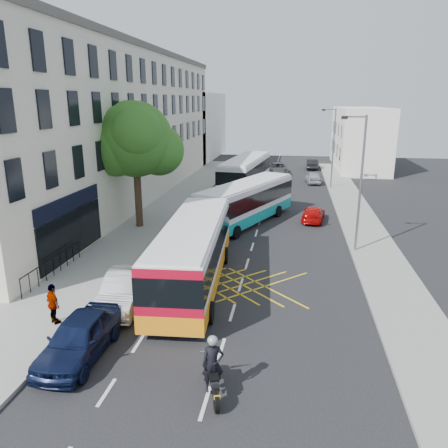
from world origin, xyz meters
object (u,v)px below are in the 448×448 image
at_px(bus_near, 193,253).
at_px(motorbike, 213,367).
at_px(lamp_near, 360,177).
at_px(parked_car_blue, 79,338).
at_px(lamp_far, 332,144).
at_px(bus_far, 246,174).
at_px(pedestrian_far, 53,304).
at_px(red_hatchback, 313,214).
at_px(distant_car_grey, 278,169).
at_px(distant_car_dark, 312,164).
at_px(street_tree, 135,140).
at_px(distant_car_silver, 313,177).
at_px(bus_mid, 246,202).
at_px(parked_car_silver, 124,290).

relative_size(bus_near, motorbike, 5.16).
xyz_separation_m(lamp_near, parked_car_blue, (-11.15, -13.23, -3.85)).
distance_m(lamp_far, bus_far, 9.39).
bearing_deg(pedestrian_far, red_hatchback, -85.41).
bearing_deg(bus_far, distant_car_grey, 82.30).
bearing_deg(bus_near, red_hatchback, 60.43).
bearing_deg(distant_car_grey, red_hatchback, -86.36).
distance_m(lamp_near, parked_car_blue, 17.72).
height_order(bus_near, distant_car_dark, bus_near).
bearing_deg(parked_car_blue, pedestrian_far, 136.81).
bearing_deg(street_tree, lamp_near, -11.40).
height_order(red_hatchback, distant_car_grey, distant_car_grey).
xyz_separation_m(street_tree, motorbike, (8.66, -17.50, -5.32)).
distance_m(bus_near, bus_far, 23.72).
relative_size(lamp_near, lamp_far, 1.00).
xyz_separation_m(street_tree, distant_car_grey, (8.97, 25.67, -5.61)).
bearing_deg(distant_car_grey, bus_near, -100.28).
bearing_deg(lamp_far, distant_car_grey, 123.58).
height_order(parked_car_blue, distant_car_silver, parked_car_blue).
bearing_deg(pedestrian_far, distant_car_dark, -69.03).
xyz_separation_m(lamp_far, motorbike, (-6.04, -34.53, -3.65)).
bearing_deg(motorbike, pedestrian_far, 138.25).
xyz_separation_m(bus_mid, parked_car_silver, (-3.90, -14.47, -0.87)).
bearing_deg(distant_car_grey, bus_far, -109.87).
relative_size(motorbike, parked_car_silver, 0.49).
distance_m(parked_car_blue, red_hatchback, 22.04).
distance_m(red_hatchback, distant_car_dark, 26.67).
distance_m(bus_near, distant_car_silver, 30.11).
bearing_deg(bus_mid, parked_car_silver, -82.73).
relative_size(lamp_near, parked_car_silver, 1.73).
xyz_separation_m(distant_car_grey, pedestrian_far, (-7.46, -39.98, 0.32)).
relative_size(lamp_far, red_hatchback, 2.07).
bearing_deg(distant_car_dark, pedestrian_far, 75.30).
bearing_deg(bus_mid, motorbike, -64.34).
relative_size(red_hatchback, distant_car_grey, 0.78).
bearing_deg(bus_mid, parked_car_blue, -79.63).
height_order(lamp_far, distant_car_dark, lamp_far).
relative_size(bus_mid, parked_car_silver, 2.42).
bearing_deg(lamp_near, parked_car_silver, -140.73).
distance_m(parked_car_silver, distant_car_grey, 38.09).
bearing_deg(motorbike, street_tree, 98.58).
bearing_deg(street_tree, distant_car_dark, 66.46).
xyz_separation_m(bus_near, distant_car_grey, (2.82, 34.94, -1.02)).
relative_size(parked_car_silver, distant_car_silver, 1.22).
distance_m(distant_car_silver, pedestrian_far, 36.22).
bearing_deg(parked_car_blue, bus_mid, 77.41).
bearing_deg(motorbike, parked_car_blue, 147.94).
bearing_deg(bus_near, bus_mid, 79.61).
relative_size(bus_far, motorbike, 5.48).
distance_m(parked_car_blue, distant_car_grey, 42.21).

